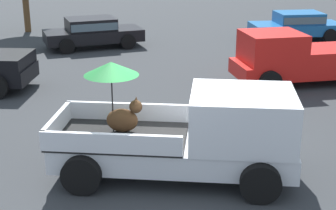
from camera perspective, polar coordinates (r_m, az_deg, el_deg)
ground_plane at (r=10.97m, az=0.66°, el=-7.87°), size 80.00×80.00×0.00m
pickup_truck_main at (r=10.55m, az=3.05°, el=-3.25°), size 5.30×2.96×2.41m
pickup_truck_far at (r=17.80m, az=14.52°, el=5.12°), size 4.99×2.64×1.80m
parked_sedan_near at (r=23.03m, az=-8.52°, el=8.25°), size 4.62×2.86×1.33m
parked_sedan_far at (r=25.20m, az=14.34°, el=8.79°), size 4.39×2.15×1.33m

